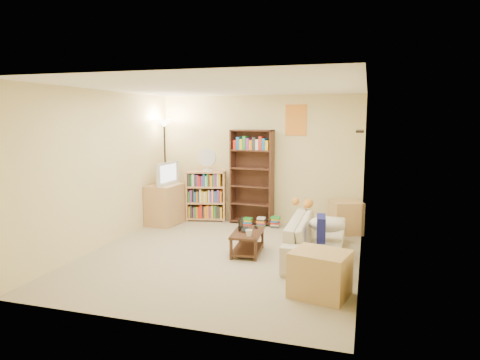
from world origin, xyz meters
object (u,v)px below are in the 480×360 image
object	(u,v)px
tv_stand	(165,204)
short_bookshelf	(206,196)
sofa	(317,238)
end_cabinet	(320,274)
tabby_cat	(306,203)
floor_lamp	(165,140)
television	(164,173)
tall_bookshelf	(252,175)
laptop	(248,229)
coffee_table	(247,240)
desk_fan	(207,160)
mug	(249,233)
side_table	(346,217)

from	to	relation	value
tv_stand	short_bookshelf	distance (m)	0.84
sofa	end_cabinet	distance (m)	1.42
tabby_cat	floor_lamp	distance (m)	3.13
sofa	television	size ratio (longest dim) A/B	2.60
end_cabinet	tall_bookshelf	bearing A→B (deg)	118.12
laptop	television	size ratio (longest dim) A/B	0.46
end_cabinet	coffee_table	bearing A→B (deg)	134.19
television	floor_lamp	size ratio (longest dim) A/B	0.38
desk_fan	floor_lamp	distance (m)	0.92
tall_bookshelf	tv_stand	bearing A→B (deg)	-158.00
tv_stand	floor_lamp	distance (m)	1.26
mug	tabby_cat	bearing A→B (deg)	59.56
coffee_table	sofa	bearing A→B (deg)	2.50
television	floor_lamp	xyz separation A→B (m)	(-0.10, 0.24, 0.62)
tall_bookshelf	side_table	distance (m)	1.94
coffee_table	mug	size ratio (longest dim) A/B	6.11
mug	short_bookshelf	size ratio (longest dim) A/B	0.13
end_cabinet	tabby_cat	bearing A→B (deg)	102.41
television	floor_lamp	world-z (taller)	floor_lamp
floor_lamp	end_cabinet	distance (m)	4.61
tv_stand	desk_fan	xyz separation A→B (m)	(0.71, 0.48, 0.85)
laptop	tall_bookshelf	world-z (taller)	tall_bookshelf
side_table	tall_bookshelf	bearing A→B (deg)	173.81
coffee_table	end_cabinet	xyz separation A→B (m)	(1.23, -1.27, 0.06)
coffee_table	floor_lamp	bearing A→B (deg)	138.73
tabby_cat	floor_lamp	xyz separation A→B (m)	(-2.90, 0.67, 0.96)
coffee_table	side_table	distance (m)	2.15
desk_fan	television	bearing A→B (deg)	-146.11
coffee_table	side_table	bearing A→B (deg)	44.97
mug	television	bearing A→B (deg)	143.72
television	short_bookshelf	bearing A→B (deg)	-46.14
desk_fan	side_table	world-z (taller)	desk_fan
sofa	floor_lamp	distance (m)	3.72
desk_fan	end_cabinet	xyz separation A→B (m)	(2.57, -3.07, -0.98)
coffee_table	desk_fan	world-z (taller)	desk_fan
tv_stand	tabby_cat	bearing A→B (deg)	-3.50
tv_stand	end_cabinet	distance (m)	4.18
side_table	television	bearing A→B (deg)	-174.54
tall_bookshelf	end_cabinet	bearing A→B (deg)	-57.88
mug	floor_lamp	size ratio (longest dim) A/B	0.06
short_bookshelf	end_cabinet	size ratio (longest dim) A/B	1.58
desk_fan	floor_lamp	world-z (taller)	floor_lamp
sofa	television	distance (m)	3.37
desk_fan	mug	bearing A→B (deg)	-55.14
side_table	coffee_table	bearing A→B (deg)	-129.93
tv_stand	television	xyz separation A→B (m)	(0.00, 0.00, 0.61)
television	desk_fan	distance (m)	0.89
mug	television	xyz separation A→B (m)	(-2.13, 1.56, 0.61)
coffee_table	short_bookshelf	size ratio (longest dim) A/B	0.80
laptop	desk_fan	xyz separation A→B (m)	(-1.31, 1.71, 0.89)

